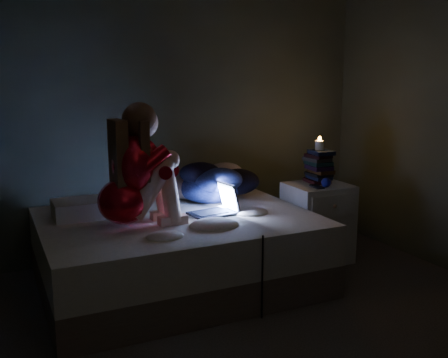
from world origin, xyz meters
TOP-DOWN VIEW (x-y plane):
  - floor at (0.00, 0.00)m, footprint 3.60×3.80m
  - wall_back at (0.00, 1.91)m, footprint 3.60×0.02m
  - bed at (-0.28, 1.10)m, footprint 1.94×1.45m
  - pillow at (-0.90, 1.37)m, footprint 0.44×0.31m
  - woman at (-0.71, 0.98)m, footprint 0.53×0.36m
  - laptop at (-0.03, 1.02)m, footprint 0.37×0.28m
  - clothes_pile at (0.14, 1.45)m, footprint 0.66×0.59m
  - nightstand at (0.98, 1.11)m, footprint 0.50×0.45m
  - book_stack at (1.02, 1.19)m, footprint 0.19×0.25m
  - candle at (1.02, 1.19)m, footprint 0.07×0.07m
  - phone at (0.89, 1.02)m, footprint 0.08×0.15m
  - blue_orb at (0.96, 0.99)m, footprint 0.08×0.08m

SIDE VIEW (x-z plane):
  - floor at x=0.00m, z-range -0.02..0.00m
  - bed at x=-0.28m, z-range 0.00..0.53m
  - nightstand at x=0.98m, z-range 0.00..0.66m
  - pillow at x=-0.90m, z-range 0.53..0.66m
  - laptop at x=-0.03m, z-range 0.53..0.77m
  - phone at x=0.89m, z-range 0.66..0.67m
  - blue_orb at x=0.96m, z-range 0.66..0.74m
  - clothes_pile at x=0.14m, z-range 0.53..0.87m
  - book_stack at x=1.02m, z-range 0.66..0.91m
  - candle at x=1.02m, z-range 0.91..0.99m
  - woman at x=-0.71m, z-range 0.53..1.38m
  - wall_back at x=0.00m, z-range 0.00..2.60m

